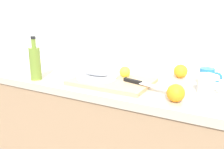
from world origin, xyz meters
TOP-DOWN VIEW (x-y plane):
  - back_wall at (0.00, 0.33)m, footprint 3.20×0.05m
  - kitchen_counter at (0.00, 0.00)m, footprint 2.00×0.60m
  - cutting_board at (0.23, -0.08)m, footprint 0.44×0.31m
  - white_plate at (0.14, -0.09)m, footprint 0.23×0.23m
  - fish_fillet at (0.14, -0.09)m, footprint 0.17×0.07m
  - chef_knife at (0.41, -0.09)m, footprint 0.29×0.10m
  - lemon_0 at (0.27, 0.01)m, footprint 0.06×0.06m
  - olive_oil_bottle at (-0.20, -0.22)m, footprint 0.06×0.06m
  - coffee_mug_0 at (0.72, -0.01)m, footprint 0.12×0.08m
  - coffee_mug_1 at (0.70, 0.13)m, footprint 0.12×0.08m
  - orange_0 at (0.54, 0.22)m, footprint 0.08×0.08m
  - orange_1 at (0.61, -0.20)m, footprint 0.08×0.08m

SIDE VIEW (x-z plane):
  - kitchen_counter at x=0.00m, z-range 0.00..0.90m
  - cutting_board at x=0.23m, z-range 0.90..0.92m
  - white_plate at x=0.14m, z-range 0.92..0.93m
  - chef_knife at x=0.41m, z-range 0.92..0.94m
  - orange_1 at x=0.61m, z-range 0.90..0.98m
  - orange_0 at x=0.54m, z-range 0.90..0.98m
  - coffee_mug_1 at x=0.70m, z-range 0.90..0.99m
  - coffee_mug_0 at x=0.72m, z-range 0.90..1.00m
  - lemon_0 at x=0.27m, z-range 0.92..0.98m
  - fish_fillet at x=0.14m, z-range 0.94..0.97m
  - olive_oil_bottle at x=-0.20m, z-range 0.87..1.13m
  - back_wall at x=0.00m, z-range 0.00..2.50m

